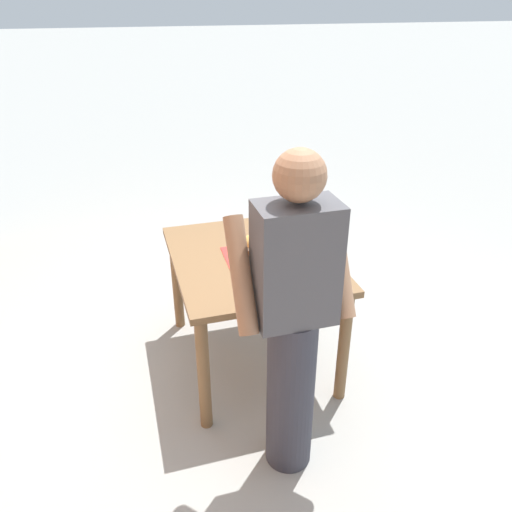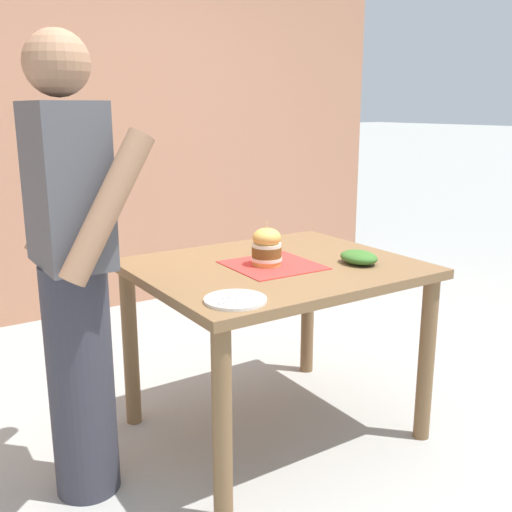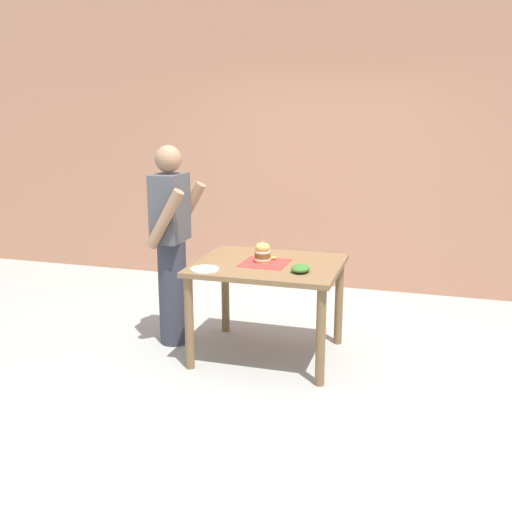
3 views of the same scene
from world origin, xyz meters
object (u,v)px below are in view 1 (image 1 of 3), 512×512
object	(u,v)px
pickle_spear	(236,255)
side_plate_with_forks	(329,279)
side_salad	(266,228)
diner_across_table	(293,320)
patio_table	(252,273)
sandwich	(253,247)

from	to	relation	value
pickle_spear	side_plate_with_forks	distance (m)	0.60
pickle_spear	side_plate_with_forks	xyz separation A→B (m)	(-0.43, 0.41, -0.01)
side_plate_with_forks	side_salad	bearing A→B (deg)	-78.17
side_plate_with_forks	diner_across_table	world-z (taller)	diner_across_table
patio_table	pickle_spear	size ratio (longest dim) A/B	13.87
patio_table	diner_across_table	bearing A→B (deg)	87.38
patio_table	sandwich	distance (m)	0.21
side_salad	diner_across_table	distance (m)	1.18
pickle_spear	diner_across_table	world-z (taller)	diner_across_table
pickle_spear	diner_across_table	bearing A→B (deg)	93.74
sandwich	side_salad	bearing A→B (deg)	-118.41
pickle_spear	side_plate_with_forks	bearing A→B (deg)	136.37
side_salad	patio_table	bearing A→B (deg)	58.38
pickle_spear	side_salad	size ratio (longest dim) A/B	0.46
pickle_spear	side_plate_with_forks	size ratio (longest dim) A/B	0.38
pickle_spear	diner_across_table	distance (m)	0.86
sandwich	side_plate_with_forks	size ratio (longest dim) A/B	0.89
diner_across_table	side_salad	bearing A→B (deg)	-101.12
patio_table	side_salad	bearing A→B (deg)	-121.62
side_plate_with_forks	side_salad	world-z (taller)	side_salad
patio_table	diner_across_table	size ratio (longest dim) A/B	0.68
sandwich	side_plate_with_forks	xyz separation A→B (m)	(-0.34, 0.36, -0.08)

